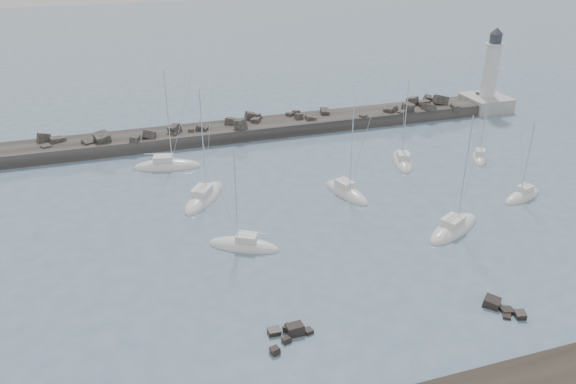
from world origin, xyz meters
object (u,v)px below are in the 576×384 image
object	(u,v)px
sailboat_2	(204,198)
sailboat_3	(167,167)
sailboat_5	(346,193)
sailboat_10	(479,158)
lighthouse	(487,92)
sailboat_7	(522,197)
sailboat_8	(402,162)
sailboat_6	(453,229)
sailboat_4	(244,246)

from	to	relation	value
sailboat_2	sailboat_3	xyz separation A→B (m)	(-3.02, 10.82, 0.01)
sailboat_5	sailboat_10	size ratio (longest dim) A/B	1.27
lighthouse	sailboat_7	world-z (taller)	lighthouse
sailboat_8	sailboat_5	bearing A→B (deg)	-149.27
sailboat_7	sailboat_10	bearing A→B (deg)	78.98
sailboat_5	sailboat_6	xyz separation A→B (m)	(7.44, -11.64, -0.00)
sailboat_6	sailboat_8	bearing A→B (deg)	78.46
sailboat_2	sailboat_7	size ratio (longest dim) A/B	1.39
sailboat_2	sailboat_10	bearing A→B (deg)	0.90
lighthouse	sailboat_6	bearing A→B (deg)	-129.44
lighthouse	sailboat_4	xyz separation A→B (m)	(-51.23, -31.88, -2.95)
sailboat_2	sailboat_7	xyz separation A→B (m)	(36.23, -11.34, 0.00)
lighthouse	sailboat_4	world-z (taller)	lighthouse
sailboat_4	sailboat_8	distance (m)	29.81
sailboat_5	sailboat_8	world-z (taller)	sailboat_8
lighthouse	sailboat_2	world-z (taller)	lighthouse
sailboat_7	sailboat_10	size ratio (longest dim) A/B	1.06
sailboat_7	sailboat_10	world-z (taller)	sailboat_7
sailboat_7	sailboat_8	bearing A→B (deg)	121.09
sailboat_3	sailboat_7	xyz separation A→B (m)	(39.25, -22.16, -0.00)
sailboat_5	sailboat_8	size ratio (longest dim) A/B	1.00
sailboat_3	sailboat_8	distance (m)	31.83
sailboat_2	sailboat_4	size ratio (longest dim) A/B	1.21
sailboat_3	sailboat_10	bearing A→B (deg)	-13.80
sailboat_2	sailboat_10	world-z (taller)	sailboat_2
lighthouse	sailboat_7	xyz separation A→B (m)	(-16.87, -31.13, -2.95)
sailboat_7	sailboat_10	distance (m)	12.17
sailboat_3	sailboat_4	size ratio (longest dim) A/B	1.21
sailboat_3	sailboat_8	bearing A→B (deg)	-14.76
sailboat_7	sailboat_8	world-z (taller)	sailboat_8
sailboat_6	sailboat_10	world-z (taller)	sailboat_6
lighthouse	sailboat_10	distance (m)	24.25
lighthouse	sailboat_3	size ratio (longest dim) A/B	1.02
sailboat_6	sailboat_10	size ratio (longest dim) A/B	1.41
sailboat_6	sailboat_8	distance (m)	18.66
sailboat_2	sailboat_7	bearing A→B (deg)	-17.38
sailboat_8	sailboat_6	bearing A→B (deg)	-101.54
sailboat_2	sailboat_8	world-z (taller)	sailboat_2
sailboat_2	sailboat_5	size ratio (longest dim) A/B	1.16
sailboat_4	sailboat_6	size ratio (longest dim) A/B	0.86
sailboat_2	sailboat_10	distance (m)	38.57
sailboat_5	sailboat_6	distance (m)	13.82
sailboat_5	sailboat_7	xyz separation A→B (m)	(19.65, -7.41, -0.00)
sailboat_7	lighthouse	bearing A→B (deg)	61.54
lighthouse	sailboat_3	xyz separation A→B (m)	(-56.13, -8.97, -2.95)
sailboat_6	lighthouse	bearing A→B (deg)	50.56
sailboat_4	sailboat_5	size ratio (longest dim) A/B	0.96
sailboat_4	sailboat_7	distance (m)	34.36
sailboat_2	sailboat_3	distance (m)	11.23
sailboat_7	sailboat_5	bearing A→B (deg)	159.34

